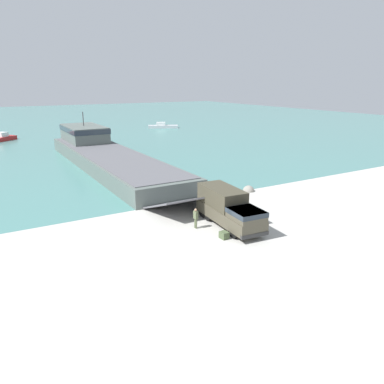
# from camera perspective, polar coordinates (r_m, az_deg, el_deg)

# --- Properties ---
(ground_plane) EXTENTS (240.00, 240.00, 0.00)m
(ground_plane) POSITION_cam_1_polar(r_m,az_deg,el_deg) (34.74, -2.72, -3.94)
(ground_plane) COLOR #B7B5AD
(water_surface) EXTENTS (240.00, 180.00, 0.01)m
(water_surface) POSITION_cam_1_polar(r_m,az_deg,el_deg) (124.23, -23.56, 9.52)
(water_surface) COLOR #477F7A
(water_surface) RESTS_ON ground_plane
(landing_craft) EXTENTS (8.43, 44.84, 7.16)m
(landing_craft) POSITION_cam_1_polar(r_m,az_deg,el_deg) (58.98, -13.32, 5.84)
(landing_craft) COLOR #56605B
(landing_craft) RESTS_ON ground_plane
(military_truck) EXTENTS (3.17, 8.14, 3.11)m
(military_truck) POSITION_cam_1_polar(r_m,az_deg,el_deg) (32.64, 5.58, -2.41)
(military_truck) COLOR #4C4738
(military_truck) RESTS_ON ground_plane
(soldier_on_ramp) EXTENTS (0.25, 0.45, 1.77)m
(soldier_on_ramp) POSITION_cam_1_polar(r_m,az_deg,el_deg) (31.95, 0.57, -3.81)
(soldier_on_ramp) COLOR #566042
(soldier_on_ramp) RESTS_ON ground_plane
(moored_boat_a) EXTENTS (6.80, 6.39, 1.76)m
(moored_boat_a) POSITION_cam_1_polar(r_m,az_deg,el_deg) (90.12, -27.14, 7.32)
(moored_boat_a) COLOR #B22323
(moored_boat_a) RESTS_ON ground_plane
(moored_boat_b) EXTENTS (8.10, 5.56, 1.56)m
(moored_boat_b) POSITION_cam_1_polar(r_m,az_deg,el_deg) (103.61, -4.49, 9.99)
(moored_boat_b) COLOR #B7BABF
(moored_boat_b) RESTS_ON ground_plane
(cargo_crate) EXTENTS (0.61, 0.72, 0.57)m
(cargo_crate) POSITION_cam_1_polar(r_m,az_deg,el_deg) (30.28, 4.91, -6.57)
(cargo_crate) COLOR #475638
(cargo_crate) RESTS_ON ground_plane
(shoreline_rock_a) EXTENTS (1.33, 1.33, 1.33)m
(shoreline_rock_a) POSITION_cam_1_polar(r_m,az_deg,el_deg) (43.53, 8.60, 0.13)
(shoreline_rock_a) COLOR gray
(shoreline_rock_a) RESTS_ON ground_plane
(shoreline_rock_b) EXTENTS (1.37, 1.37, 1.37)m
(shoreline_rock_b) POSITION_cam_1_polar(r_m,az_deg,el_deg) (42.58, 5.33, -0.12)
(shoreline_rock_b) COLOR gray
(shoreline_rock_b) RESTS_ON ground_plane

